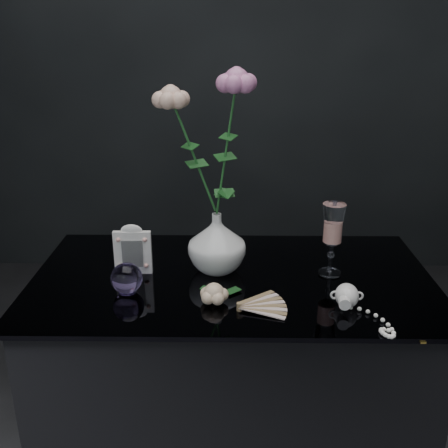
# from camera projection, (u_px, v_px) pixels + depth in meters

# --- Properties ---
(table) EXTENTS (1.05, 0.58, 0.76)m
(table) POSITION_uv_depth(u_px,v_px,m) (232.00, 395.00, 1.51)
(table) COLOR black
(table) RESTS_ON ground
(vase) EXTENTS (0.18, 0.18, 0.16)m
(vase) POSITION_uv_depth(u_px,v_px,m) (217.00, 243.00, 1.39)
(vase) COLOR white
(vase) RESTS_ON table
(wine_glass) EXTENTS (0.06, 0.06, 0.20)m
(wine_glass) POSITION_uv_depth(u_px,v_px,m) (332.00, 240.00, 1.36)
(wine_glass) COLOR white
(wine_glass) RESTS_ON table
(picture_frame) EXTENTS (0.10, 0.08, 0.14)m
(picture_frame) POSITION_uv_depth(u_px,v_px,m) (133.00, 249.00, 1.38)
(picture_frame) COLOR white
(picture_frame) RESTS_ON table
(paperweight) EXTENTS (0.09, 0.09, 0.08)m
(paperweight) POSITION_uv_depth(u_px,v_px,m) (127.00, 278.00, 1.28)
(paperweight) COLOR #9176C0
(paperweight) RESTS_ON table
(paper_fan) EXTENTS (0.23, 0.19, 0.02)m
(paper_fan) POSITION_uv_depth(u_px,v_px,m) (239.00, 306.00, 1.21)
(paper_fan) COLOR beige
(paper_fan) RESTS_ON table
(loose_rose) EXTENTS (0.14, 0.17, 0.05)m
(loose_rose) POSITION_uv_depth(u_px,v_px,m) (214.00, 293.00, 1.24)
(loose_rose) COLOR beige
(loose_rose) RESTS_ON table
(pearl_jar) EXTENTS (0.20, 0.21, 0.06)m
(pearl_jar) POSITION_uv_depth(u_px,v_px,m) (347.00, 294.00, 1.23)
(pearl_jar) COLOR white
(pearl_jar) RESTS_ON table
(roses) EXTENTS (0.24, 0.11, 0.42)m
(roses) POSITION_uv_depth(u_px,v_px,m) (209.00, 139.00, 1.29)
(roses) COLOR beige
(roses) RESTS_ON vase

